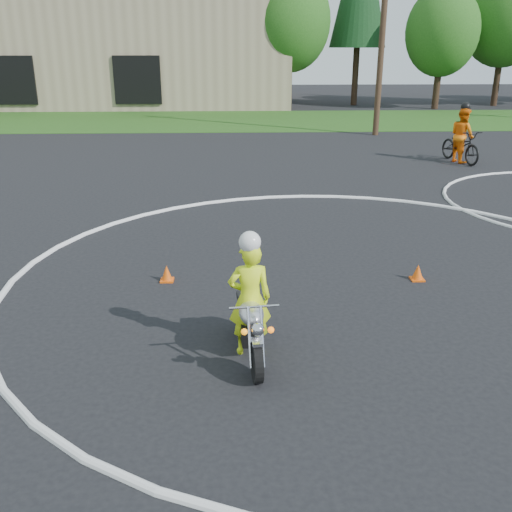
{
  "coord_description": "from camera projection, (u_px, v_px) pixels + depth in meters",
  "views": [
    {
      "loc": [
        -1.96,
        -6.72,
        4.03
      ],
      "look_at": [
        -1.63,
        1.22,
        1.1
      ],
      "focal_mm": 40.0,
      "sensor_mm": 36.0,
      "label": 1
    }
  ],
  "objects": [
    {
      "name": "rider_second_grp",
      "position": [
        461.0,
        141.0,
        20.89
      ],
      "size": [
        1.27,
        2.37,
        2.17
      ],
      "rotation": [
        0.0,
        0.0,
        0.23
      ],
      "color": "black",
      "rests_on": "ground"
    },
    {
      "name": "ground",
      "position": [
        379.0,
        361.0,
        7.77
      ],
      "size": [
        120.0,
        120.0,
        0.0
      ],
      "primitive_type": "plane",
      "color": "black",
      "rests_on": "ground"
    },
    {
      "name": "course_markings",
      "position": [
        431.0,
        251.0,
        11.93
      ],
      "size": [
        19.05,
        19.05,
        0.12
      ],
      "color": "silver",
      "rests_on": "ground"
    },
    {
      "name": "grass_strip",
      "position": [
        265.0,
        120.0,
        33.08
      ],
      "size": [
        120.0,
        10.0,
        0.02
      ],
      "primitive_type": "cube",
      "color": "#1E4714",
      "rests_on": "ground"
    },
    {
      "name": "treeline",
      "position": [
        478.0,
        6.0,
        38.51
      ],
      "size": [
        38.2,
        8.1,
        14.52
      ],
      "color": "#382619",
      "rests_on": "ground"
    },
    {
      "name": "rider_primary_grp",
      "position": [
        250.0,
        296.0,
        7.7
      ],
      "size": [
        0.63,
        0.45,
        1.79
      ],
      "rotation": [
        0.0,
        0.0,
        0.1
      ],
      "color": "#DBF71A",
      "rests_on": "ground"
    },
    {
      "name": "utility_poles",
      "position": [
        383.0,
        19.0,
        25.86
      ],
      "size": [
        41.6,
        1.12,
        10.0
      ],
      "color": "#473321",
      "rests_on": "ground"
    },
    {
      "name": "warehouse",
      "position": [
        19.0,
        45.0,
        43.13
      ],
      "size": [
        41.0,
        17.0,
        8.3
      ],
      "color": "tan",
      "rests_on": "ground"
    },
    {
      "name": "primary_motorcycle",
      "position": [
        251.0,
        326.0,
        7.71
      ],
      "size": [
        0.64,
        1.83,
        0.96
      ],
      "rotation": [
        0.0,
        0.0,
        0.1
      ],
      "color": "black",
      "rests_on": "ground"
    }
  ]
}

